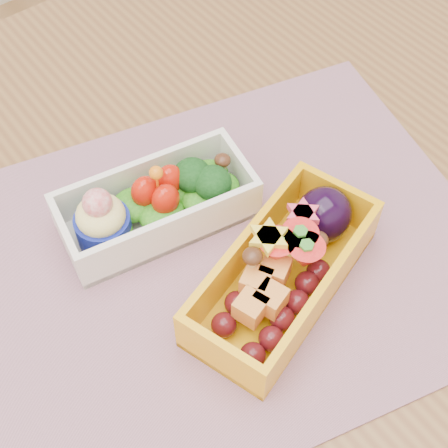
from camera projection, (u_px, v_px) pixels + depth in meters
table at (232, 279)px, 0.68m from camera, size 1.20×0.80×0.75m
placemat at (221, 257)px, 0.58m from camera, size 0.54×0.46×0.00m
bento_white at (156, 205)px, 0.58m from camera, size 0.18×0.11×0.07m
bento_yellow at (286, 268)px, 0.54m from camera, size 0.20×0.14×0.06m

